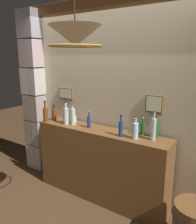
{
  "coord_description": "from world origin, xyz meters",
  "views": [
    {
      "loc": [
        1.54,
        -1.53,
        1.93
      ],
      "look_at": [
        0.0,
        0.78,
        1.25
      ],
      "focal_mm": 36.14,
      "sensor_mm": 36.0,
      "label": 1
    }
  ],
  "objects_px": {
    "liquor_bottle_sherry": "(89,122)",
    "glass_tumbler_rocks": "(74,119)",
    "liquor_bottle_rye": "(153,129)",
    "liquor_bottle_scotch": "(143,128)",
    "liquor_bottle_mezcal": "(73,116)",
    "pendant_lamp": "(75,37)",
    "liquor_bottle_vodka": "(54,114)",
    "liquor_bottle_whiskey": "(66,115)",
    "liquor_bottle_brandy": "(155,129)",
    "liquor_bottle_port": "(135,130)",
    "liquor_bottle_rum": "(45,114)",
    "liquor_bottle_amaro": "(121,128)"
  },
  "relations": [
    {
      "from": "liquor_bottle_sherry",
      "to": "glass_tumbler_rocks",
      "type": "bearing_deg",
      "value": 163.75
    },
    {
      "from": "liquor_bottle_rye",
      "to": "liquor_bottle_scotch",
      "type": "bearing_deg",
      "value": 150.85
    },
    {
      "from": "liquor_bottle_mezcal",
      "to": "pendant_lamp",
      "type": "height_order",
      "value": "pendant_lamp"
    },
    {
      "from": "liquor_bottle_vodka",
      "to": "liquor_bottle_mezcal",
      "type": "height_order",
      "value": "liquor_bottle_mezcal"
    },
    {
      "from": "liquor_bottle_whiskey",
      "to": "pendant_lamp",
      "type": "height_order",
      "value": "pendant_lamp"
    },
    {
      "from": "liquor_bottle_vodka",
      "to": "liquor_bottle_brandy",
      "type": "distance_m",
      "value": 1.53
    },
    {
      "from": "liquor_bottle_whiskey",
      "to": "liquor_bottle_rye",
      "type": "xyz_separation_m",
      "value": [
        1.25,
        0.08,
        0.01
      ]
    },
    {
      "from": "liquor_bottle_mezcal",
      "to": "liquor_bottle_rye",
      "type": "distance_m",
      "value": 1.16
    },
    {
      "from": "liquor_bottle_port",
      "to": "liquor_bottle_brandy",
      "type": "distance_m",
      "value": 0.26
    },
    {
      "from": "liquor_bottle_mezcal",
      "to": "liquor_bottle_rum",
      "type": "bearing_deg",
      "value": -164.03
    },
    {
      "from": "liquor_bottle_sherry",
      "to": "glass_tumbler_rocks",
      "type": "xyz_separation_m",
      "value": [
        -0.35,
        0.1,
        -0.04
      ]
    },
    {
      "from": "liquor_bottle_whiskey",
      "to": "liquor_bottle_rum",
      "type": "bearing_deg",
      "value": -167.08
    },
    {
      "from": "liquor_bottle_port",
      "to": "liquor_bottle_scotch",
      "type": "xyz_separation_m",
      "value": [
        0.02,
        0.17,
        -0.02
      ]
    },
    {
      "from": "liquor_bottle_sherry",
      "to": "liquor_bottle_amaro",
      "type": "relative_size",
      "value": 0.87
    },
    {
      "from": "liquor_bottle_scotch",
      "to": "liquor_bottle_brandy",
      "type": "relative_size",
      "value": 0.86
    },
    {
      "from": "pendant_lamp",
      "to": "liquor_bottle_sherry",
      "type": "bearing_deg",
      "value": 119.69
    },
    {
      "from": "liquor_bottle_port",
      "to": "liquor_bottle_rye",
      "type": "xyz_separation_m",
      "value": [
        0.19,
        0.08,
        0.03
      ]
    },
    {
      "from": "glass_tumbler_rocks",
      "to": "pendant_lamp",
      "type": "relative_size",
      "value": 0.15
    },
    {
      "from": "liquor_bottle_sherry",
      "to": "liquor_bottle_scotch",
      "type": "distance_m",
      "value": 0.72
    },
    {
      "from": "liquor_bottle_amaro",
      "to": "liquor_bottle_brandy",
      "type": "bearing_deg",
      "value": 30.18
    },
    {
      "from": "liquor_bottle_sherry",
      "to": "liquor_bottle_rye",
      "type": "xyz_separation_m",
      "value": [
        0.88,
        0.04,
        0.05
      ]
    },
    {
      "from": "liquor_bottle_sherry",
      "to": "pendant_lamp",
      "type": "height_order",
      "value": "pendant_lamp"
    },
    {
      "from": "liquor_bottle_whiskey",
      "to": "glass_tumbler_rocks",
      "type": "xyz_separation_m",
      "value": [
        0.02,
        0.15,
        -0.09
      ]
    },
    {
      "from": "liquor_bottle_vodka",
      "to": "liquor_bottle_amaro",
      "type": "distance_m",
      "value": 1.17
    },
    {
      "from": "liquor_bottle_brandy",
      "to": "liquor_bottle_rye",
      "type": "relative_size",
      "value": 0.75
    },
    {
      "from": "liquor_bottle_scotch",
      "to": "liquor_bottle_sherry",
      "type": "bearing_deg",
      "value": -169.59
    },
    {
      "from": "liquor_bottle_whiskey",
      "to": "liquor_bottle_brandy",
      "type": "height_order",
      "value": "liquor_bottle_whiskey"
    },
    {
      "from": "liquor_bottle_port",
      "to": "pendant_lamp",
      "type": "bearing_deg",
      "value": -105.64
    },
    {
      "from": "liquor_bottle_rum",
      "to": "liquor_bottle_brandy",
      "type": "distance_m",
      "value": 1.59
    },
    {
      "from": "liquor_bottle_whiskey",
      "to": "liquor_bottle_sherry",
      "type": "xyz_separation_m",
      "value": [
        0.37,
        0.05,
        -0.04
      ]
    },
    {
      "from": "liquor_bottle_vodka",
      "to": "liquor_bottle_brandy",
      "type": "xyz_separation_m",
      "value": [
        1.52,
        0.13,
        0.0
      ]
    },
    {
      "from": "liquor_bottle_amaro",
      "to": "glass_tumbler_rocks",
      "type": "relative_size",
      "value": 3.12
    },
    {
      "from": "liquor_bottle_sherry",
      "to": "liquor_bottle_rum",
      "type": "xyz_separation_m",
      "value": [
        -0.7,
        -0.12,
        0.03
      ]
    },
    {
      "from": "liquor_bottle_sherry",
      "to": "liquor_bottle_rye",
      "type": "relative_size",
      "value": 0.67
    },
    {
      "from": "liquor_bottle_brandy",
      "to": "glass_tumbler_rocks",
      "type": "xyz_separation_m",
      "value": [
        -1.22,
        -0.04,
        -0.05
      ]
    },
    {
      "from": "liquor_bottle_whiskey",
      "to": "pendant_lamp",
      "type": "relative_size",
      "value": 0.57
    },
    {
      "from": "liquor_bottle_brandy",
      "to": "pendant_lamp",
      "type": "relative_size",
      "value": 0.45
    },
    {
      "from": "liquor_bottle_brandy",
      "to": "pendant_lamp",
      "type": "height_order",
      "value": "pendant_lamp"
    },
    {
      "from": "liquor_bottle_whiskey",
      "to": "liquor_bottle_vodka",
      "type": "relative_size",
      "value": 1.37
    },
    {
      "from": "liquor_bottle_mezcal",
      "to": "liquor_bottle_amaro",
      "type": "bearing_deg",
      "value": -4.48
    },
    {
      "from": "liquor_bottle_rye",
      "to": "pendant_lamp",
      "type": "distance_m",
      "value": 1.36
    },
    {
      "from": "liquor_bottle_amaro",
      "to": "liquor_bottle_rye",
      "type": "xyz_separation_m",
      "value": [
        0.37,
        0.1,
        0.03
      ]
    },
    {
      "from": "liquor_bottle_brandy",
      "to": "liquor_bottle_whiskey",
      "type": "bearing_deg",
      "value": -171.37
    },
    {
      "from": "liquor_bottle_amaro",
      "to": "liquor_bottle_mezcal",
      "type": "bearing_deg",
      "value": 175.52
    },
    {
      "from": "liquor_bottle_whiskey",
      "to": "liquor_bottle_scotch",
      "type": "xyz_separation_m",
      "value": [
        1.08,
        0.18,
        -0.04
      ]
    },
    {
      "from": "liquor_bottle_port",
      "to": "liquor_bottle_vodka",
      "type": "distance_m",
      "value": 1.35
    },
    {
      "from": "liquor_bottle_rye",
      "to": "pendant_lamp",
      "type": "xyz_separation_m",
      "value": [
        -0.41,
        -0.87,
        0.96
      ]
    },
    {
      "from": "liquor_bottle_whiskey",
      "to": "liquor_bottle_rum",
      "type": "distance_m",
      "value": 0.34
    },
    {
      "from": "liquor_bottle_brandy",
      "to": "pendant_lamp",
      "type": "xyz_separation_m",
      "value": [
        -0.39,
        -0.97,
        1.0
      ]
    },
    {
      "from": "pendant_lamp",
      "to": "liquor_bottle_rum",
      "type": "bearing_deg",
      "value": 148.84
    }
  ]
}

